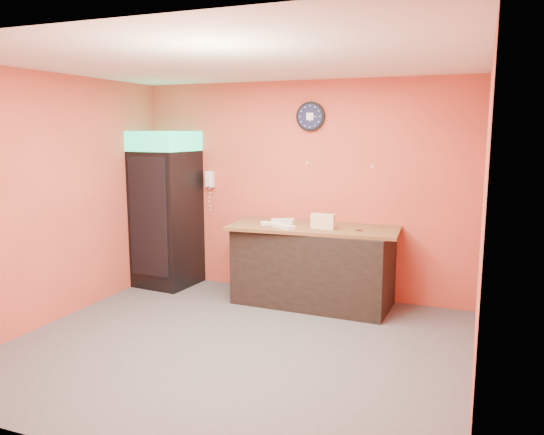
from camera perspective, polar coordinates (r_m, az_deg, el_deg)
The scene contains 15 objects.
floor at distance 5.55m, azimuth -3.91°, elevation -13.61°, with size 4.50×4.50×0.00m, color #47474C.
back_wall at distance 7.01m, azimuth 3.02°, elevation 3.09°, with size 4.50×0.02×2.80m, color #D3553B.
left_wall at distance 6.47m, azimuth -22.37°, elevation 1.86°, with size 0.02×4.00×2.80m, color #D3553B.
right_wall at distance 4.67m, azimuth 21.67°, elevation -0.74°, with size 0.02×4.00×2.80m, color #D3553B.
ceiling at distance 5.15m, azimuth -4.27°, elevation 16.41°, with size 4.50×4.00×0.02m, color white.
beverage_cooler at distance 7.50m, azimuth -11.48°, elevation 0.65°, with size 0.82×0.83×2.16m.
prep_counter at distance 6.68m, azimuth 4.43°, elevation -5.30°, with size 1.91×0.85×0.95m, color black.
wall_clock at distance 6.90m, azimuth 4.17°, elevation 10.78°, with size 0.38×0.06×0.38m.
wall_phone at distance 7.48m, azimuth -6.73°, elevation 4.11°, with size 0.12×0.11×0.22m.
butcher_paper at distance 6.58m, azimuth 4.49°, elevation -1.10°, with size 2.09×0.87×0.04m, color brown.
sub_roll_stack at distance 6.39m, azimuth 5.49°, elevation -0.42°, with size 0.29×0.10×0.18m.
wrapped_sandwich_left at distance 6.65m, azimuth -0.12°, elevation -0.62°, with size 0.25×0.10×0.04m, color silver.
wrapped_sandwich_mid at distance 6.42m, azimuth 1.22°, elevation -0.95°, with size 0.31×0.12×0.04m, color silver.
wrapped_sandwich_right at distance 6.83m, azimuth 1.14°, elevation -0.32°, with size 0.30×0.12×0.04m, color silver.
kitchen_tool at distance 6.66m, azimuth 2.45°, elevation -0.52°, with size 0.06×0.06×0.06m, color silver.
Camera 1 is at (2.22, -4.61, 2.17)m, focal length 35.00 mm.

